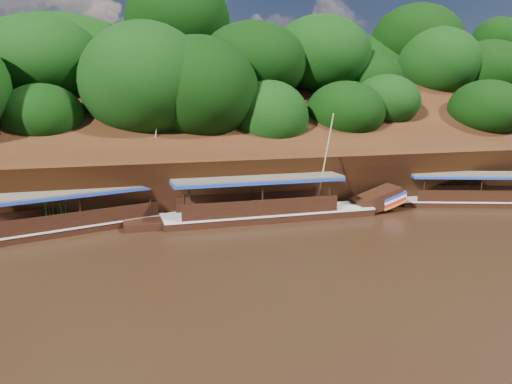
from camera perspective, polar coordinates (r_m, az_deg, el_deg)
ground at (r=24.61m, az=11.12°, el=-7.09°), size 160.00×160.00×0.00m
riverbank at (r=45.08m, az=-2.47°, el=3.72°), size 120.00×30.06×19.40m
boat_0 at (r=38.61m, az=25.75°, el=-0.65°), size 13.74×6.31×5.80m
boat_1 at (r=31.17m, az=3.00°, el=-1.90°), size 15.77×2.81×7.01m
boat_2 at (r=30.53m, az=-17.08°, el=-2.81°), size 14.81×6.63×6.11m
reeds at (r=31.72m, az=-3.22°, el=-1.11°), size 49.19×2.36×2.13m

